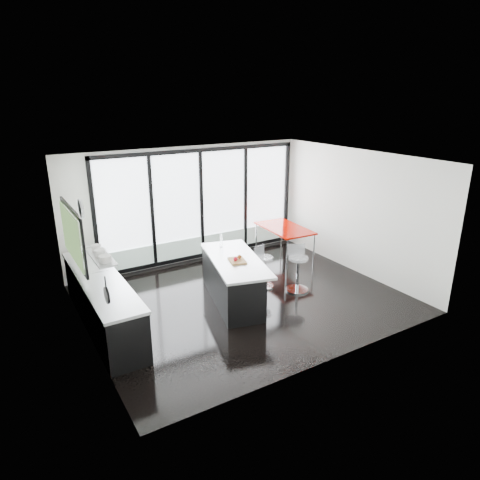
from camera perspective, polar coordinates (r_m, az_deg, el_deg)
floor at (r=8.74m, az=0.46°, el=-7.81°), size 6.00×5.00×0.00m
ceiling at (r=7.89m, az=0.51°, el=10.67°), size 6.00×5.00×0.00m
wall_back at (r=10.45m, az=-5.34°, el=4.08°), size 6.00×0.09×2.80m
wall_front at (r=6.36m, az=12.40°, el=-5.03°), size 6.00×0.00×2.80m
wall_left at (r=7.40m, az=-20.71°, el=-1.02°), size 0.26×5.00×2.80m
wall_right at (r=10.05m, az=15.25°, el=3.64°), size 0.00×5.00×2.80m
counter_cabinets at (r=7.98m, az=-17.85°, el=-7.81°), size 0.69×3.24×1.36m
island at (r=8.49m, az=-1.10°, el=-5.29°), size 1.43×2.34×1.16m
bar_stool_near at (r=9.01m, az=7.70°, el=-4.49°), size 0.61×0.61×0.76m
bar_stool_far at (r=9.14m, az=3.23°, el=-4.25°), size 0.54×0.54×0.69m
red_table at (r=10.70m, az=5.88°, el=-0.40°), size 0.97×1.58×0.82m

